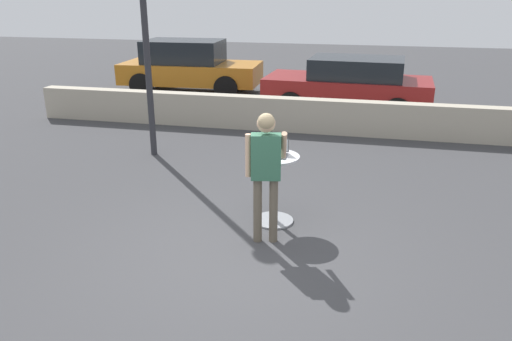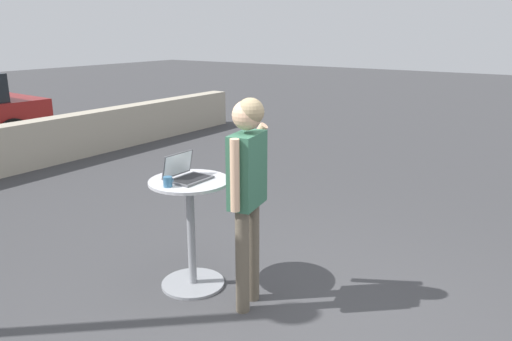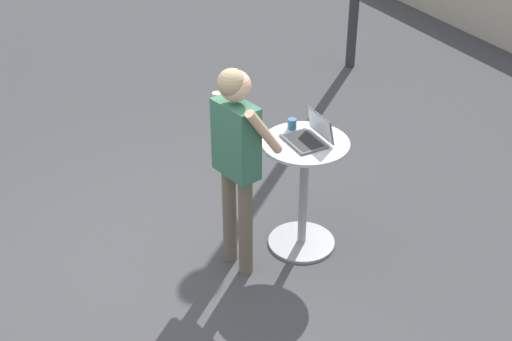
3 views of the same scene
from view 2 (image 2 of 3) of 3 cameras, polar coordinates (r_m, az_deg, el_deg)
ground_plane at (r=3.89m, az=4.67°, el=-18.52°), size 50.00×50.00×0.00m
cafe_table at (r=4.35m, az=-7.45°, el=-6.24°), size 0.68×0.68×0.97m
laptop at (r=4.22m, az=-7.98°, el=-0.41°), size 0.34×0.29×0.22m
coffee_mug at (r=4.05m, az=-10.05°, el=-1.27°), size 0.10×0.07×0.08m
standing_person at (r=3.82m, az=-1.00°, el=-0.96°), size 0.51×0.42×1.71m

